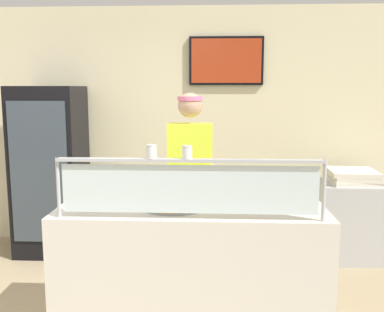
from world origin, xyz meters
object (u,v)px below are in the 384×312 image
Objects in this scene: pizza_box_stack at (353,176)px; parmesan_shaker at (152,153)px; pizza_tray at (173,204)px; pepper_flake_shaker at (187,153)px; drink_fridge at (51,171)px; worker_figure at (191,181)px; pizza_server at (176,202)px.

parmesan_shaker is at bearing -135.77° from pizza_box_stack.
pepper_flake_shaker is at bearing -68.58° from pizza_tray.
pizza_box_stack is (1.75, 1.49, -0.08)m from pizza_tray.
drink_fridge is (-1.61, 1.85, -0.48)m from pepper_flake_shaker.
pizza_tray is at bearing 111.42° from pepper_flake_shaker.
worker_figure is 0.97× the size of drink_fridge.
pizza_server is 3.08× the size of parmesan_shaker.
pizza_tray is 2.30m from pizza_box_stack.
worker_figure reaches higher than pizza_tray.
pizza_box_stack is (1.85, 1.80, -0.50)m from parmesan_shaker.
drink_fridge is 3.23m from pizza_box_stack.
pepper_flake_shaker is at bearing -48.98° from drink_fridge.
drink_fridge is at bearing 126.71° from parmesan_shaker.
worker_figure is (0.07, 0.65, 0.02)m from pizza_server.
pepper_flake_shaker is 0.17× the size of pizza_box_stack.
parmesan_shaker reaches higher than pepper_flake_shaker.
parmesan_shaker is at bearing -53.29° from drink_fridge.
pepper_flake_shaker is 0.05× the size of worker_figure.
pizza_tray is at bearing 129.20° from pizza_server.
pizza_box_stack is at bearing 34.66° from pizza_server.
parmesan_shaker is 1.06× the size of pepper_flake_shaker.
parmesan_shaker is at bearing -108.90° from pizza_tray.
worker_figure is (0.09, 0.63, 0.04)m from pizza_tray.
pizza_tray is 0.54m from pepper_flake_shaker.
pizza_server is at bearing 66.43° from parmesan_shaker.
drink_fridge is at bearing 179.23° from pizza_box_stack.
worker_figure reaches higher than parmesan_shaker.
worker_figure is at bearing 77.09° from pizza_server.
pizza_tray is at bearing 71.10° from parmesan_shaker.
drink_fridge reaches higher than worker_figure.
drink_fridge is (-1.48, 1.53, -0.06)m from pizza_tray.
drink_fridge is (-1.50, 1.55, -0.08)m from pizza_server.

